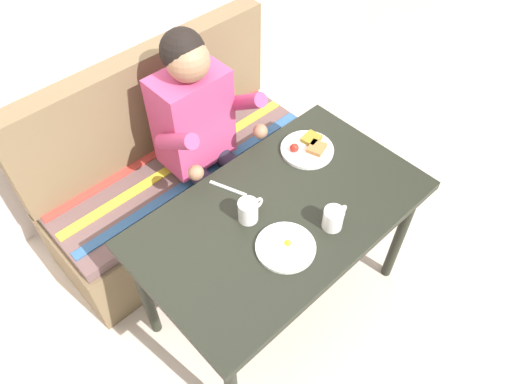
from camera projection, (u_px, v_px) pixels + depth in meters
ground_plane at (276, 299)px, 2.51m from camera, size 8.00×8.00×0.00m
table at (281, 223)px, 2.01m from camera, size 1.20×0.70×0.73m
couch at (178, 176)px, 2.62m from camera, size 1.44×0.56×1.00m
person at (202, 128)px, 2.25m from camera, size 0.45×0.61×1.21m
plate_breakfast at (308, 148)px, 2.17m from camera, size 0.24×0.24×0.05m
plate_eggs at (286, 247)px, 1.83m from camera, size 0.23×0.23×0.04m
coffee_mug at (334, 218)px, 1.87m from camera, size 0.12×0.08×0.09m
coffee_mug_second at (248, 210)px, 1.89m from camera, size 0.12×0.08×0.10m
fork at (228, 188)px, 2.03m from camera, size 0.07×0.16×0.00m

